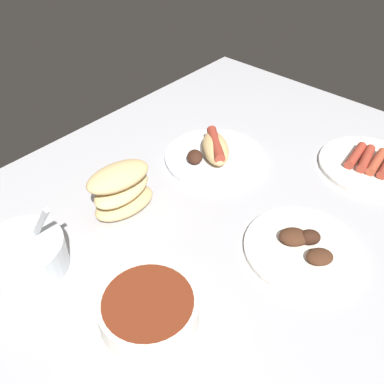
{
  "coord_description": "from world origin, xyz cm",
  "views": [
    {
      "loc": [
        -52.81,
        -39.64,
        59.76
      ],
      "look_at": [
        -3.69,
        3.79,
        3.0
      ],
      "focal_mm": 39.42,
      "sensor_mm": 36.0,
      "label": 1
    }
  ],
  "objects": [
    {
      "name": "ground_plane",
      "position": [
        0.0,
        0.0,
        -1.5
      ],
      "size": [
        120.0,
        90.0,
        3.0
      ],
      "primitive_type": "cube",
      "color": "#B2B2B7"
    },
    {
      "name": "bowl_chili",
      "position": [
        -28.83,
        -9.32,
        2.55
      ],
      "size": [
        16.02,
        16.02,
        4.64
      ],
      "color": "white",
      "rests_on": "ground_plane"
    },
    {
      "name": "plate_sausages",
      "position": [
        32.77,
        -18.93,
        0.9
      ],
      "size": [
        22.98,
        22.98,
        3.16
      ],
      "color": "white",
      "rests_on": "ground_plane"
    },
    {
      "name": "bread_stack",
      "position": [
        -14.53,
        12.92,
        5.4
      ],
      "size": [
        14.73,
        9.56,
        10.8
      ],
      "color": "#DBB77A",
      "rests_on": "ground_plane"
    },
    {
      "name": "bowl_coleslaw",
      "position": [
        -35.85,
        14.35,
        3.36
      ],
      "size": [
        14.29,
        14.29,
        15.79
      ],
      "color": "silver",
      "rests_on": "ground_plane"
    },
    {
      "name": "plate_grilled_meat",
      "position": [
        0.37,
        -20.43,
        0.87
      ],
      "size": [
        21.77,
        21.77,
        3.76
      ],
      "color": "white",
      "rests_on": "ground_plane"
    },
    {
      "name": "plate_hotdog_assembled",
      "position": [
        11.31,
        10.01,
        1.74
      ],
      "size": [
        23.76,
        23.76,
        5.61
      ],
      "color": "white",
      "rests_on": "ground_plane"
    }
  ]
}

